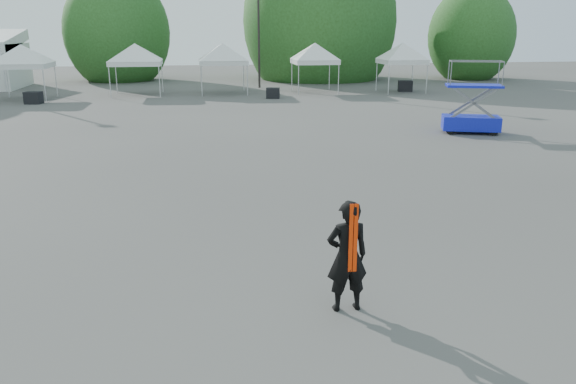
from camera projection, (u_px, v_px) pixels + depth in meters
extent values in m
plane|color=#474442|center=(284.00, 252.00, 11.11)|extent=(120.00, 120.00, 0.00)
cylinder|color=black|center=(259.00, 21.00, 40.57)|extent=(0.16, 0.16, 9.50)
cylinder|color=#382314|center=(120.00, 67.00, 47.51)|extent=(0.36, 0.36, 2.27)
ellipsoid|color=#254B19|center=(117.00, 32.00, 46.72)|extent=(4.16, 4.16, 4.78)
cylinder|color=#382314|center=(319.00, 62.00, 49.05)|extent=(0.36, 0.36, 2.80)
ellipsoid|color=#254B19|center=(319.00, 21.00, 48.08)|extent=(5.12, 5.12, 5.89)
cylinder|color=#382314|center=(468.00, 66.00, 49.21)|extent=(0.36, 0.36, 2.10)
ellipsoid|color=#254B19|center=(471.00, 36.00, 48.48)|extent=(3.84, 3.84, 4.42)
cylinder|color=silver|center=(44.00, 85.00, 33.48)|extent=(0.06, 0.06, 2.00)
cylinder|color=silver|center=(8.00, 81.00, 35.83)|extent=(0.06, 0.06, 2.00)
cylinder|color=silver|center=(56.00, 81.00, 36.28)|extent=(0.06, 0.06, 2.00)
cube|color=white|center=(23.00, 65.00, 34.35)|extent=(3.15, 3.15, 0.30)
pyramid|color=white|center=(20.00, 44.00, 34.00)|extent=(4.46, 4.46, 1.10)
cylinder|color=silver|center=(110.00, 82.00, 35.45)|extent=(0.06, 0.06, 2.00)
cylinder|color=silver|center=(160.00, 81.00, 35.91)|extent=(0.06, 0.06, 2.00)
cylinder|color=silver|center=(116.00, 78.00, 38.37)|extent=(0.06, 0.06, 2.00)
cylinder|color=silver|center=(162.00, 77.00, 38.83)|extent=(0.06, 0.06, 2.00)
cube|color=white|center=(136.00, 63.00, 36.84)|extent=(3.28, 3.28, 0.30)
pyramid|color=white|center=(135.00, 43.00, 36.49)|extent=(4.64, 4.64, 1.10)
cylinder|color=silver|center=(202.00, 81.00, 36.28)|extent=(0.06, 0.06, 2.00)
cylinder|color=silver|center=(247.00, 80.00, 36.73)|extent=(0.06, 0.06, 2.00)
cylinder|color=silver|center=(201.00, 77.00, 39.09)|extent=(0.06, 0.06, 2.00)
cylinder|color=silver|center=(244.00, 77.00, 39.54)|extent=(0.06, 0.06, 2.00)
cube|color=white|center=(223.00, 62.00, 37.61)|extent=(3.17, 3.17, 0.30)
pyramid|color=white|center=(222.00, 43.00, 37.26)|extent=(4.48, 4.48, 1.10)
cylinder|color=silver|center=(299.00, 80.00, 37.13)|extent=(0.06, 0.06, 2.00)
cylinder|color=silver|center=(339.00, 79.00, 37.54)|extent=(0.06, 0.06, 2.00)
cylinder|color=silver|center=(292.00, 76.00, 39.71)|extent=(0.06, 0.06, 2.00)
cylinder|color=silver|center=(329.00, 76.00, 40.12)|extent=(0.06, 0.06, 2.00)
cube|color=white|center=(315.00, 62.00, 38.33)|extent=(2.92, 2.92, 0.30)
pyramid|color=white|center=(315.00, 43.00, 37.98)|extent=(4.13, 4.13, 1.10)
cylinder|color=silver|center=(389.00, 79.00, 37.26)|extent=(0.06, 0.06, 2.00)
cylinder|color=silver|center=(427.00, 79.00, 37.66)|extent=(0.06, 0.06, 2.00)
cylinder|color=silver|center=(377.00, 76.00, 39.78)|extent=(0.06, 0.06, 2.00)
cylinder|color=silver|center=(412.00, 76.00, 40.18)|extent=(0.06, 0.06, 2.00)
cube|color=white|center=(402.00, 62.00, 38.42)|extent=(2.86, 2.86, 0.30)
pyramid|color=white|center=(403.00, 43.00, 38.07)|extent=(4.04, 4.04, 1.10)
imported|color=black|center=(347.00, 256.00, 8.60)|extent=(0.68, 0.46, 1.79)
cube|color=#FF3205|center=(351.00, 238.00, 8.33)|extent=(0.14, 0.02, 1.07)
cube|color=#0E0DA9|center=(471.00, 123.00, 23.62)|extent=(2.56, 1.84, 0.58)
cube|color=#0E0DA9|center=(474.00, 86.00, 23.19)|extent=(2.46, 1.77, 0.10)
cylinder|color=black|center=(450.00, 130.00, 23.38)|extent=(0.38, 0.25, 0.35)
cylinder|color=black|center=(494.00, 132.00, 23.09)|extent=(0.38, 0.25, 0.35)
cylinder|color=black|center=(448.00, 126.00, 24.29)|extent=(0.38, 0.25, 0.35)
cylinder|color=black|center=(490.00, 128.00, 24.01)|extent=(0.38, 0.25, 0.35)
cube|color=black|center=(33.00, 98.00, 32.86)|extent=(1.01, 0.85, 0.70)
cube|color=black|center=(273.00, 93.00, 35.48)|extent=(0.94, 0.79, 0.65)
cube|color=black|center=(405.00, 86.00, 39.32)|extent=(1.12, 0.96, 0.75)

